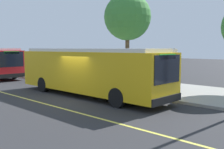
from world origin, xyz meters
TOP-DOWN VIEW (x-y plane):
  - ground_plane at (0.00, 0.00)m, footprint 120.00×120.00m
  - sidewalk_curb at (0.00, 6.00)m, footprint 44.00×6.40m
  - lane_stripe_center at (0.00, -2.20)m, footprint 36.00×0.14m
  - transit_bus_main at (-0.22, 1.01)m, footprint 11.33×2.63m
  - bus_shelter at (1.12, 5.46)m, footprint 2.90×1.60m
  - waiting_bench at (1.16, 5.33)m, footprint 1.60×0.48m
  - route_sign_post at (4.08, 3.82)m, footprint 0.44×0.08m
  - pedestrian_commuter at (-0.24, 3.92)m, footprint 0.24×0.40m
  - street_tree_downstreet at (-2.93, 7.88)m, footprint 4.06×4.06m

SIDE VIEW (x-z plane):
  - ground_plane at x=0.00m, z-range 0.00..0.00m
  - lane_stripe_center at x=0.00m, z-range 0.00..0.01m
  - sidewalk_curb at x=0.00m, z-range 0.00..0.15m
  - waiting_bench at x=1.16m, z-range 0.16..1.11m
  - pedestrian_commuter at x=-0.24m, z-range 0.27..1.96m
  - transit_bus_main at x=-0.22m, z-range 0.14..3.09m
  - bus_shelter at x=1.12m, z-range 0.68..3.16m
  - route_sign_post at x=4.08m, z-range 0.56..3.36m
  - street_tree_downstreet at x=-2.93m, z-range 1.86..9.41m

